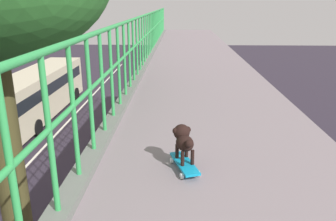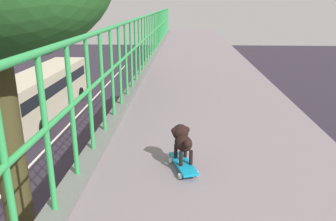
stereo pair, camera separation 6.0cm
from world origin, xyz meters
TOP-DOWN VIEW (x-y plane):
  - city_bus at (-8.54, 19.91)m, footprint 2.60×11.90m
  - toy_skateboard at (0.72, 1.96)m, footprint 0.30×0.54m
  - small_dog at (0.71, 2.03)m, footprint 0.24×0.36m

SIDE VIEW (x-z plane):
  - city_bus at x=-8.54m, z-range 0.22..3.26m
  - toy_skateboard at x=0.72m, z-range 5.71..5.79m
  - small_dog at x=0.71m, z-range 5.81..6.16m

